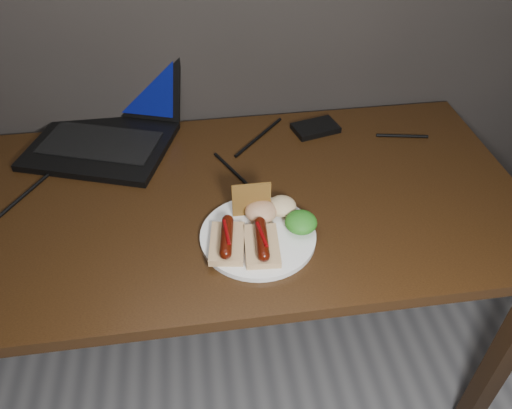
{
  "coord_description": "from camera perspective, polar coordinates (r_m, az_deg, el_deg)",
  "views": [
    {
      "loc": [
        -0.07,
        0.48,
        1.51
      ],
      "look_at": [
        0.05,
        1.26,
        0.82
      ],
      "focal_mm": 35.0,
      "sensor_mm": 36.0,
      "label": 1
    }
  ],
  "objects": [
    {
      "name": "salsa_mound",
      "position": [
        1.09,
        0.59,
        -0.75
      ],
      "size": [
        0.07,
        0.07,
        0.04
      ],
      "primitive_type": "ellipsoid",
      "color": "maroon",
      "rests_on": "plate"
    },
    {
      "name": "laptop",
      "position": [
        1.42,
        -16.67,
        9.25
      ],
      "size": [
        0.45,
        0.46,
        0.25
      ],
      "color": "black",
      "rests_on": "desk"
    },
    {
      "name": "plate",
      "position": [
        1.07,
        0.23,
        -3.62
      ],
      "size": [
        0.31,
        0.31,
        0.01
      ],
      "primitive_type": "cylinder",
      "rotation": [
        0.0,
        0.0,
        0.27
      ],
      "color": "silver",
      "rests_on": "desk"
    },
    {
      "name": "desk_cables",
      "position": [
        1.29,
        -3.77,
        5.13
      ],
      "size": [
        1.1,
        0.34,
        0.01
      ],
      "color": "black",
      "rests_on": "desk"
    },
    {
      "name": "desk",
      "position": [
        1.24,
        -2.9,
        -2.22
      ],
      "size": [
        1.4,
        0.7,
        0.75
      ],
      "color": "#311D0C",
      "rests_on": "ground"
    },
    {
      "name": "salad_greens",
      "position": [
        1.07,
        5.16,
        -2.03
      ],
      "size": [
        0.07,
        0.07,
        0.04
      ],
      "primitive_type": "ellipsoid",
      "color": "#115310",
      "rests_on": "plate"
    },
    {
      "name": "bread_sausage_left",
      "position": [
        1.03,
        -3.35,
        -4.11
      ],
      "size": [
        0.09,
        0.12,
        0.04
      ],
      "color": "#D7B87E",
      "rests_on": "plate"
    },
    {
      "name": "crispbread",
      "position": [
        1.09,
        -0.52,
        0.57
      ],
      "size": [
        0.09,
        0.01,
        0.08
      ],
      "primitive_type": "cube",
      "color": "olive",
      "rests_on": "plate"
    },
    {
      "name": "bread_sausage_center",
      "position": [
        1.03,
        0.67,
        -4.39
      ],
      "size": [
        0.08,
        0.12,
        0.04
      ],
      "color": "#D7B87E",
      "rests_on": "plate"
    },
    {
      "name": "hard_drive",
      "position": [
        1.41,
        6.81,
        8.68
      ],
      "size": [
        0.14,
        0.1,
        0.02
      ],
      "primitive_type": "cube",
      "rotation": [
        0.0,
        0.0,
        0.24
      ],
      "color": "black",
      "rests_on": "desk"
    },
    {
      "name": "coleslaw_mound",
      "position": [
        1.11,
        2.99,
        -0.17
      ],
      "size": [
        0.06,
        0.06,
        0.04
      ],
      "primitive_type": "ellipsoid",
      "color": "beige",
      "rests_on": "plate"
    }
  ]
}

